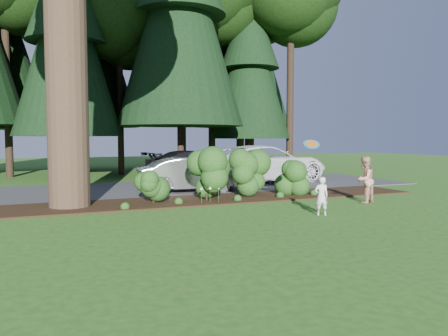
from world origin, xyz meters
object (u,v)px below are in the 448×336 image
object	(u,v)px
car_silver_wagon	(190,175)
car_dark_suv	(196,166)
child	(321,196)
adult	(365,180)
car_white_suv	(264,164)
frisbee	(311,144)

from	to	relation	value
car_silver_wagon	car_dark_suv	distance (m)	4.48
child	car_silver_wagon	bearing A→B (deg)	-57.50
car_silver_wagon	adult	distance (m)	6.71
child	adult	world-z (taller)	adult
car_white_suv	car_dark_suv	xyz separation A→B (m)	(-2.77, 2.00, -0.14)
adult	frisbee	distance (m)	3.46
car_dark_suv	child	distance (m)	10.55
car_white_suv	child	size ratio (longest dim) A/B	5.92
child	frisbee	distance (m)	1.49
adult	frisbee	xyz separation A→B (m)	(-2.98, -1.26, 1.23)
car_dark_suv	child	world-z (taller)	car_dark_suv
car_dark_suv	frisbee	distance (m)	10.47
child	frisbee	bearing A→B (deg)	-13.01
car_silver_wagon	car_dark_suv	bearing A→B (deg)	-19.50
car_silver_wagon	frisbee	xyz separation A→B (m)	(1.50, -6.25, 1.29)
car_silver_wagon	adult	xyz separation A→B (m)	(4.48, -4.99, 0.07)
car_dark_suv	adult	size ratio (longest dim) A/B	3.35
child	adult	size ratio (longest dim) A/B	0.70
car_dark_suv	car_white_suv	bearing A→B (deg)	-135.14
adult	child	bearing A→B (deg)	6.47
adult	car_dark_suv	bearing A→B (deg)	-93.88
car_silver_wagon	child	size ratio (longest dim) A/B	3.79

